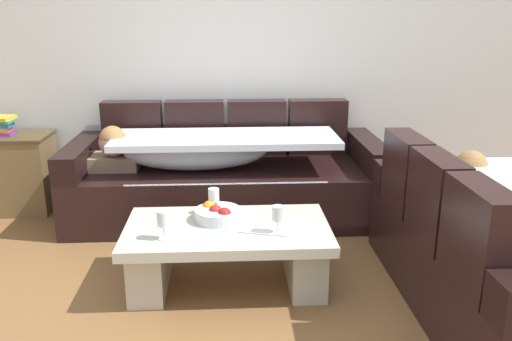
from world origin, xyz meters
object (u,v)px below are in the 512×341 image
Objects in this scene: wine_glass_near_right at (278,215)px; wine_glass_far_back at (214,196)px; side_cabinet at (8,173)px; couch_along_wall at (221,177)px; book_stack_on_cabinet at (3,125)px; couch_near_window at (495,252)px; open_magazine at (266,227)px; fruit_bowl at (218,214)px; coffee_table at (228,248)px; wine_glass_near_left at (163,220)px.

wine_glass_far_back is (-0.36, 0.33, 0.00)m from wine_glass_near_right.
couch_along_wall is at bearing -7.32° from side_cabinet.
couch_near_window is at bearing -27.85° from book_stack_on_cabinet.
fruit_bowl is at bearing 168.32° from open_magazine.
side_cabinet reaches higher than wine_glass_near_right.
book_stack_on_cabinet reaches higher than wine_glass_near_right.
coffee_table is at bearing -87.81° from couch_along_wall.
couch_near_window reaches higher than wine_glass_far_back.
wine_glass_far_back is (-0.02, 0.10, 0.08)m from fruit_bowl.
open_magazine is at bearing -38.66° from wine_glass_far_back.
wine_glass_near_left reaches higher than fruit_bowl.
couch_near_window is at bearing -5.38° from wine_glass_near_left.
wine_glass_near_left is 0.60m from open_magazine.
coffee_table is 7.23× the size of wine_glass_near_right.
wine_glass_near_right is 0.23× the size of side_cabinet.
coffee_table is 4.29× the size of open_magazine.
fruit_bowl reaches higher than coffee_table.
open_magazine is (0.57, 0.12, -0.11)m from wine_glass_near_left.
side_cabinet is (-1.75, 0.23, -0.01)m from couch_along_wall.
fruit_bowl is at bearing 42.21° from wine_glass_near_left.
couch_along_wall is at bearing 92.19° from coffee_table.
wine_glass_far_back reaches higher than fruit_bowl.
wine_glass_far_back is at bearing -92.25° from couch_along_wall.
fruit_bowl is at bearing -36.43° from book_stack_on_cabinet.
couch_near_window is (1.49, -1.48, 0.01)m from couch_along_wall.
couch_along_wall is 8.69× the size of fruit_bowl.
coffee_table is 4.29× the size of fruit_bowl.
wine_glass_near_left is (-0.29, -0.26, 0.08)m from fruit_bowl.
coffee_table is 0.46m from wine_glass_near_left.
wine_glass_near_right is at bearing 3.82° from wine_glass_near_left.
book_stack_on_cabinet reaches higher than side_cabinet.
book_stack_on_cabinet is at bearing 133.01° from wine_glass_near_left.
coffee_table is 1.67× the size of side_cabinet.
side_cabinet reaches higher than fruit_bowl.
couch_along_wall is at bearing 89.27° from fruit_bowl.
fruit_bowl reaches higher than open_magazine.
wine_glass_near_right is 2.57m from side_cabinet.
couch_near_window is 2.50× the size of side_cabinet.
open_magazine is (-1.23, 0.29, 0.05)m from couch_near_window.
couch_along_wall is 0.96m from wine_glass_far_back.
wine_glass_near_left is 1.00× the size of wine_glass_far_back.
wine_glass_far_back is at bearing 112.07° from coffee_table.
wine_glass_near_left is 0.23× the size of side_cabinet.
wine_glass_near_right is at bearing -33.06° from fruit_bowl.
book_stack_on_cabinet is (-2.01, 1.41, 0.33)m from open_magazine.
side_cabinet reaches higher than wine_glass_far_back.
couch_near_window is 3.68m from book_stack_on_cabinet.
couch_near_window is 6.43× the size of fruit_bowl.
couch_near_window is 1.49m from coffee_table.
open_magazine is (0.27, -1.18, 0.06)m from couch_along_wall.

